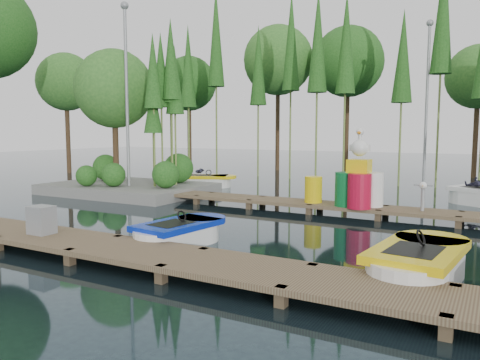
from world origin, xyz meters
The scene contains 14 objects.
ground_plane centered at (0.00, 0.00, 0.00)m, with size 90.00×90.00×0.00m, color #1C2E35.
near_dock centered at (0.00, -4.50, 0.23)m, with size 18.00×1.50×0.50m.
far_dock centered at (1.00, 2.50, 0.23)m, with size 15.00×1.20×0.50m.
island centered at (-6.30, 3.29, 3.18)m, with size 6.20×4.20×6.75m.
tree_screen centered at (-2.04, 10.60, 6.12)m, with size 34.42×18.53×10.31m.
lamp_island centered at (-5.50, 2.50, 4.26)m, with size 0.30×0.30×7.25m.
lamp_rear centered at (4.00, 11.00, 4.26)m, with size 0.30×0.30×7.25m.
boat_blue centered at (0.86, -2.88, 0.24)m, with size 1.41×2.55×0.82m.
boat_yellow_near centered at (5.82, -2.96, 0.27)m, with size 1.55×2.89×0.93m.
boat_yellow_far centered at (-4.45, 6.32, 0.27)m, with size 2.75×2.03×1.26m.
utility_cabinet centered at (-1.56, -4.50, 0.60)m, with size 0.49×0.41×0.60m, color gray.
yellow_barrel centered at (1.96, 2.50, 0.70)m, with size 0.53×0.53×0.80m, color yellow.
drum_cluster centered at (3.41, 2.34, 0.97)m, with size 1.32×1.21×2.27m.
seagull_post centered at (5.12, 2.50, 0.84)m, with size 0.50×0.27×0.80m.
Camera 1 is at (6.90, -11.01, 2.48)m, focal length 35.00 mm.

